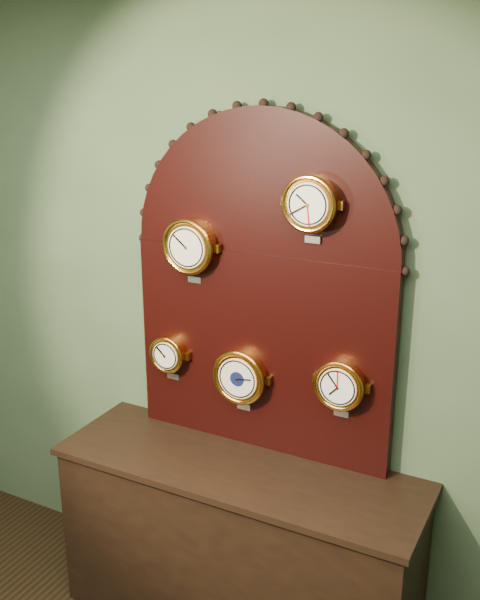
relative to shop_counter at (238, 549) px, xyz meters
The scene contains 8 objects.
wall_back 1.04m from the shop_counter, 90.00° to the left, with size 4.00×4.00×0.00m, color #40573B.
shop_counter is the anchor object (origin of this frame).
display_board 1.25m from the shop_counter, 90.00° to the left, with size 1.26×0.06×1.53m.
roman_clock 1.38m from the shop_counter, 154.03° to the left, with size 0.25×0.08×0.30m.
arabic_clock 1.60m from the shop_counter, 32.73° to the left, with size 0.23×0.08×0.28m.
hygrometer 0.94m from the shop_counter, 160.74° to the left, with size 0.18×0.08×0.23m.
barometer 0.79m from the shop_counter, 113.84° to the left, with size 0.25×0.08×0.30m.
tide_clock 0.94m from the shop_counter, 21.34° to the left, with size 0.22×0.08×0.27m.
Camera 1 is at (1.25, -0.13, 2.46)m, focal length 42.15 mm.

